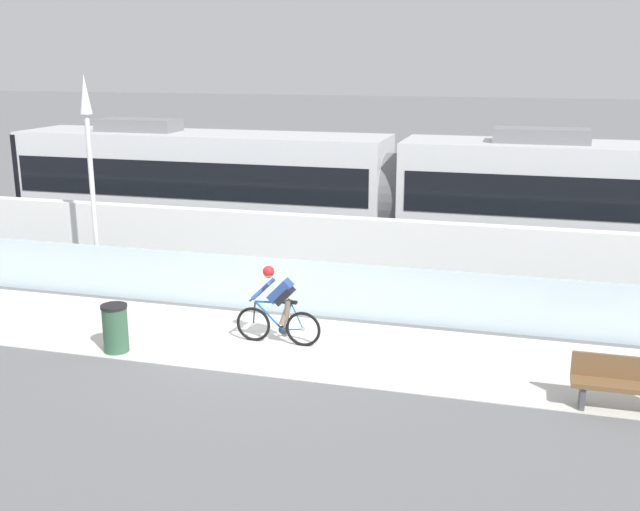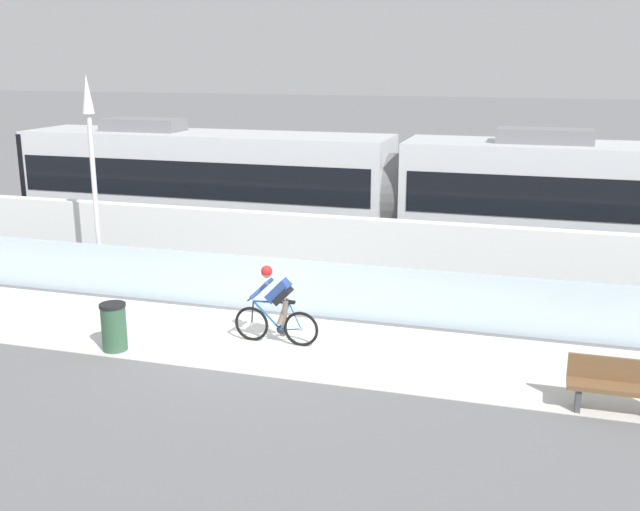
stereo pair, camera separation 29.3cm
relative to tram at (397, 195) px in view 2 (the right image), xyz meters
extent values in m
plane|color=slate|center=(-1.65, -6.85, -1.89)|extent=(200.00, 200.00, 0.00)
cube|color=silver|center=(-1.65, -6.85, -1.89)|extent=(32.00, 3.20, 0.01)
cube|color=silver|center=(-1.65, -5.00, -1.27)|extent=(32.00, 0.05, 1.24)
cube|color=white|center=(-1.65, -3.20, -0.95)|extent=(32.00, 0.36, 1.88)
cube|color=#595654|center=(-1.65, -0.72, -1.89)|extent=(32.00, 0.08, 0.01)
cube|color=#595654|center=(-1.65, 0.72, -1.89)|extent=(32.00, 0.08, 0.01)
cube|color=silver|center=(-5.74, 0.00, 0.01)|extent=(11.00, 2.50, 3.10)
cube|color=black|center=(-5.74, 0.00, 0.36)|extent=(10.56, 2.54, 1.04)
cube|color=#14724C|center=(-5.74, 0.00, -1.36)|extent=(10.78, 2.53, 0.28)
cube|color=slate|center=(-7.72, 0.00, 1.74)|extent=(2.40, 1.10, 0.36)
cube|color=#232326|center=(-9.26, 0.00, -1.53)|extent=(1.40, 1.88, 0.20)
cylinder|color=black|center=(-9.26, -0.72, -1.59)|extent=(0.60, 0.10, 0.60)
cylinder|color=black|center=(-9.26, 0.72, -1.59)|extent=(0.60, 0.10, 0.60)
cube|color=#232326|center=(-2.22, 0.00, -1.53)|extent=(1.40, 1.88, 0.20)
cylinder|color=black|center=(-2.22, -0.72, -1.59)|extent=(0.60, 0.10, 0.60)
cylinder|color=black|center=(-2.22, 0.72, -1.59)|extent=(0.60, 0.10, 0.60)
cube|color=black|center=(-11.19, 0.00, 0.01)|extent=(0.16, 2.54, 2.94)
cube|color=silver|center=(5.76, 0.00, 0.01)|extent=(11.00, 2.50, 3.10)
cube|color=black|center=(5.76, 0.00, 0.36)|extent=(10.56, 2.54, 1.04)
cube|color=#14724C|center=(5.76, 0.00, -1.36)|extent=(10.78, 2.53, 0.28)
cube|color=slate|center=(3.78, 0.00, 1.74)|extent=(2.40, 1.10, 0.36)
cube|color=#232326|center=(2.24, 0.00, -1.53)|extent=(1.40, 1.88, 0.20)
cylinder|color=black|center=(2.24, -0.72, -1.59)|extent=(0.60, 0.10, 0.60)
cylinder|color=black|center=(2.24, 0.72, -1.59)|extent=(0.60, 0.10, 0.60)
cylinder|color=#59595B|center=(0.01, 0.00, 0.01)|extent=(0.60, 2.30, 2.30)
torus|color=black|center=(-1.61, -6.85, -1.53)|extent=(0.72, 0.06, 0.72)
cylinder|color=#99999E|center=(-1.61, -6.85, -1.53)|extent=(0.07, 0.10, 0.07)
torus|color=black|center=(-0.56, -6.85, -1.53)|extent=(0.72, 0.06, 0.72)
cylinder|color=#99999E|center=(-0.56, -6.85, -1.53)|extent=(0.07, 0.10, 0.07)
cylinder|color=#144C8C|center=(-1.28, -6.85, -1.32)|extent=(0.60, 0.04, 0.58)
cylinder|color=#144C8C|center=(-0.90, -6.85, -1.30)|extent=(0.22, 0.04, 0.59)
cylinder|color=#144C8C|center=(-1.19, -6.85, -1.03)|extent=(0.76, 0.04, 0.07)
cylinder|color=#144C8C|center=(-0.78, -6.85, -1.56)|extent=(0.43, 0.03, 0.09)
cylinder|color=#144C8C|center=(-0.69, -6.85, -1.27)|extent=(0.27, 0.02, 0.53)
cylinder|color=black|center=(-1.59, -6.85, -1.29)|extent=(0.08, 0.03, 0.49)
cube|color=black|center=(-0.81, -6.85, -0.99)|extent=(0.24, 0.10, 0.05)
cylinder|color=black|center=(-1.56, -6.85, -0.94)|extent=(0.03, 0.58, 0.03)
cylinder|color=#262628|center=(-0.99, -6.85, -1.59)|extent=(0.18, 0.02, 0.18)
cube|color=navy|center=(-1.03, -6.85, -0.78)|extent=(0.50, 0.28, 0.51)
cube|color=black|center=(-0.93, -6.85, -0.87)|extent=(0.38, 0.30, 0.38)
sphere|color=tan|center=(-1.27, -6.85, -0.43)|extent=(0.20, 0.20, 0.20)
sphere|color=red|center=(-1.27, -6.85, -0.40)|extent=(0.23, 0.23, 0.23)
cylinder|color=navy|center=(-1.39, -6.85, -0.77)|extent=(0.44, 0.41, 0.41)
cylinder|color=navy|center=(-1.39, -6.85, -0.77)|extent=(0.44, 0.41, 0.41)
cylinder|color=#726656|center=(-0.92, -6.85, -1.35)|extent=(0.29, 0.33, 0.80)
cylinder|color=#726656|center=(-0.92, -6.85, -1.21)|extent=(0.29, 0.33, 0.54)
cylinder|color=gray|center=(-6.44, -4.70, -1.79)|extent=(0.24, 0.24, 0.20)
cylinder|color=silver|center=(-6.44, -4.70, 0.31)|extent=(0.12, 0.12, 4.20)
cone|color=white|center=(-6.44, -4.70, 2.86)|extent=(0.28, 0.28, 0.90)
cylinder|color=#33593F|center=(-3.99, -8.10, -1.44)|extent=(0.48, 0.48, 0.90)
cylinder|color=black|center=(-3.99, -8.10, -0.96)|extent=(0.51, 0.51, 0.06)
cube|color=brown|center=(5.22, -8.20, -1.44)|extent=(1.60, 0.44, 0.08)
cube|color=brown|center=(5.22, -8.00, -1.20)|extent=(1.60, 0.06, 0.40)
cube|color=#4C4C51|center=(4.62, -8.20, -1.69)|extent=(0.08, 0.36, 0.41)
camera|label=1|loc=(3.51, -20.22, 3.67)|focal=42.09mm
camera|label=2|loc=(3.79, -20.14, 3.67)|focal=42.09mm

